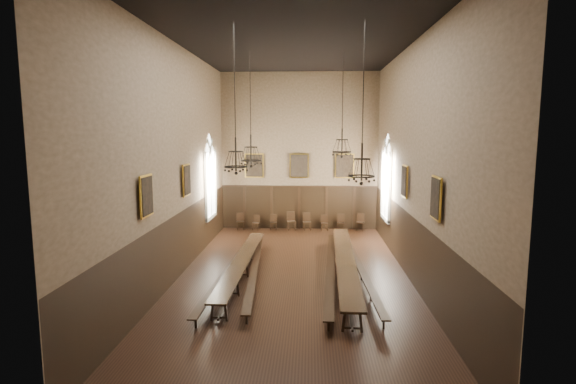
# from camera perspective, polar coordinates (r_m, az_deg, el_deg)

# --- Properties ---
(floor) EXTENTS (9.00, 18.00, 0.02)m
(floor) POSITION_cam_1_polar(r_m,az_deg,el_deg) (17.82, 0.66, -10.86)
(floor) COLOR black
(floor) RESTS_ON ground
(ceiling) EXTENTS (9.00, 18.00, 0.02)m
(ceiling) POSITION_cam_1_polar(r_m,az_deg,el_deg) (17.22, 0.71, 18.92)
(ceiling) COLOR black
(ceiling) RESTS_ON ground
(wall_back) EXTENTS (9.00, 0.02, 9.00)m
(wall_back) POSITION_cam_1_polar(r_m,az_deg,el_deg) (25.92, 1.44, 5.14)
(wall_back) COLOR #826850
(wall_back) RESTS_ON ground
(wall_front) EXTENTS (9.00, 0.02, 9.00)m
(wall_front) POSITION_cam_1_polar(r_m,az_deg,el_deg) (7.98, -1.77, -0.69)
(wall_front) COLOR #826850
(wall_front) RESTS_ON ground
(wall_left) EXTENTS (0.02, 18.00, 9.00)m
(wall_left) POSITION_cam_1_polar(r_m,az_deg,el_deg) (17.68, -14.12, 3.71)
(wall_left) COLOR #826850
(wall_left) RESTS_ON ground
(wall_right) EXTENTS (0.02, 18.00, 9.00)m
(wall_right) POSITION_cam_1_polar(r_m,az_deg,el_deg) (17.35, 15.76, 3.58)
(wall_right) COLOR #826850
(wall_right) RESTS_ON ground
(wainscot_panelling) EXTENTS (9.00, 18.00, 2.50)m
(wainscot_panelling) POSITION_cam_1_polar(r_m,az_deg,el_deg) (17.46, 0.66, -6.93)
(wainscot_panelling) COLOR black
(wainscot_panelling) RESTS_ON floor
(table_left) EXTENTS (0.78, 9.13, 0.71)m
(table_left) POSITION_cam_1_polar(r_m,az_deg,el_deg) (17.87, -5.88, -9.61)
(table_left) COLOR black
(table_left) RESTS_ON floor
(table_right) EXTENTS (1.05, 10.47, 0.82)m
(table_right) POSITION_cam_1_polar(r_m,az_deg,el_deg) (17.75, 7.22, -9.58)
(table_right) COLOR black
(table_right) RESTS_ON floor
(bench_left_outer) EXTENTS (0.65, 9.57, 0.43)m
(bench_left_outer) POSITION_cam_1_polar(r_m,az_deg,el_deg) (17.75, -7.54, -10.04)
(bench_left_outer) COLOR black
(bench_left_outer) RESTS_ON floor
(bench_left_inner) EXTENTS (0.96, 9.81, 0.44)m
(bench_left_inner) POSITION_cam_1_polar(r_m,az_deg,el_deg) (18.04, -4.21, -9.67)
(bench_left_inner) COLOR black
(bench_left_inner) RESTS_ON floor
(bench_right_inner) EXTENTS (0.90, 10.49, 0.47)m
(bench_right_inner) POSITION_cam_1_polar(r_m,az_deg,el_deg) (17.88, 5.43, -9.78)
(bench_right_inner) COLOR black
(bench_right_inner) RESTS_ON floor
(bench_right_outer) EXTENTS (0.62, 9.31, 0.42)m
(bench_right_outer) POSITION_cam_1_polar(r_m,az_deg,el_deg) (17.69, 9.32, -10.16)
(bench_right_outer) COLOR black
(bench_right_outer) RESTS_ON floor
(chair_0) EXTENTS (0.51, 0.51, 0.97)m
(chair_0) POSITION_cam_1_polar(r_m,az_deg,el_deg) (26.28, -6.05, -4.12)
(chair_0) COLOR black
(chair_0) RESTS_ON floor
(chair_1) EXTENTS (0.46, 0.46, 0.86)m
(chair_1) POSITION_cam_1_polar(r_m,az_deg,el_deg) (26.10, -4.07, -4.25)
(chair_1) COLOR black
(chair_1) RESTS_ON floor
(chair_2) EXTENTS (0.40, 0.40, 0.88)m
(chair_2) POSITION_cam_1_polar(r_m,az_deg,el_deg) (26.10, -1.87, -4.23)
(chair_2) COLOR black
(chair_2) RESTS_ON floor
(chair_3) EXTENTS (0.54, 0.54, 1.04)m
(chair_3) POSITION_cam_1_polar(r_m,az_deg,el_deg) (26.02, 0.44, -4.15)
(chair_3) COLOR black
(chair_3) RESTS_ON floor
(chair_4) EXTENTS (0.49, 0.49, 0.98)m
(chair_4) POSITION_cam_1_polar(r_m,az_deg,el_deg) (26.04, 2.44, -4.19)
(chair_4) COLOR black
(chair_4) RESTS_ON floor
(chair_5) EXTENTS (0.40, 0.40, 0.88)m
(chair_5) POSITION_cam_1_polar(r_m,az_deg,el_deg) (25.97, 4.66, -4.31)
(chair_5) COLOR black
(chair_5) RESTS_ON floor
(chair_6) EXTENTS (0.44, 0.44, 0.95)m
(chair_6) POSITION_cam_1_polar(r_m,az_deg,el_deg) (26.02, 6.72, -4.27)
(chair_6) COLOR black
(chair_6) RESTS_ON floor
(chair_7) EXTENTS (0.54, 0.54, 0.99)m
(chair_7) POSITION_cam_1_polar(r_m,az_deg,el_deg) (26.16, 9.12, -4.22)
(chair_7) COLOR black
(chair_7) RESTS_ON floor
(chandelier_back_left) EXTENTS (0.90, 0.90, 4.75)m
(chandelier_back_left) POSITION_cam_1_polar(r_m,az_deg,el_deg) (19.53, -4.73, 4.87)
(chandelier_back_left) COLOR black
(chandelier_back_left) RESTS_ON ceiling
(chandelier_back_right) EXTENTS (0.82, 0.82, 4.37)m
(chandelier_back_right) POSITION_cam_1_polar(r_m,az_deg,el_deg) (19.66, 6.86, 5.95)
(chandelier_back_right) COLOR black
(chandelier_back_right) RESTS_ON ceiling
(chandelier_front_left) EXTENTS (0.75, 0.75, 4.59)m
(chandelier_front_left) POSITION_cam_1_polar(r_m,az_deg,el_deg) (14.42, -6.65, 4.57)
(chandelier_front_left) COLOR black
(chandelier_front_left) RESTS_ON ceiling
(chandelier_front_right) EXTENTS (0.84, 0.84, 4.88)m
(chandelier_front_right) POSITION_cam_1_polar(r_m,az_deg,el_deg) (14.27, 9.34, 3.30)
(chandelier_front_right) COLOR black
(chandelier_front_right) RESTS_ON ceiling
(portrait_back_0) EXTENTS (1.10, 0.12, 1.40)m
(portrait_back_0) POSITION_cam_1_polar(r_m,az_deg,el_deg) (26.03, -4.31, 3.37)
(portrait_back_0) COLOR gold
(portrait_back_0) RESTS_ON wall_back
(portrait_back_1) EXTENTS (1.10, 0.12, 1.40)m
(portrait_back_1) POSITION_cam_1_polar(r_m,az_deg,el_deg) (25.84, 1.43, 3.36)
(portrait_back_1) COLOR gold
(portrait_back_1) RESTS_ON wall_back
(portrait_back_2) EXTENTS (1.10, 0.12, 1.40)m
(portrait_back_2) POSITION_cam_1_polar(r_m,az_deg,el_deg) (25.91, 7.19, 3.31)
(portrait_back_2) COLOR gold
(portrait_back_2) RESTS_ON wall_back
(portrait_left_0) EXTENTS (0.12, 1.00, 1.30)m
(portrait_left_0) POSITION_cam_1_polar(r_m,az_deg,el_deg) (18.67, -12.76, 1.48)
(portrait_left_0) COLOR gold
(portrait_left_0) RESTS_ON wall_left
(portrait_left_1) EXTENTS (0.12, 1.00, 1.30)m
(portrait_left_1) POSITION_cam_1_polar(r_m,az_deg,el_deg) (14.42, -17.55, -0.48)
(portrait_left_1) COLOR gold
(portrait_left_1) RESTS_ON wall_left
(portrait_right_0) EXTENTS (0.12, 1.00, 1.30)m
(portrait_right_0) POSITION_cam_1_polar(r_m,az_deg,el_deg) (18.37, 14.59, 1.33)
(portrait_right_0) COLOR gold
(portrait_right_0) RESTS_ON wall_right
(portrait_right_1) EXTENTS (0.12, 1.00, 1.30)m
(portrait_right_1) POSITION_cam_1_polar(r_m,az_deg,el_deg) (14.03, 18.29, -0.73)
(portrait_right_1) COLOR gold
(portrait_right_1) RESTS_ON wall_right
(window_right) EXTENTS (0.20, 2.20, 4.60)m
(window_right) POSITION_cam_1_polar(r_m,az_deg,el_deg) (22.81, 12.41, 1.84)
(window_right) COLOR white
(window_right) RESTS_ON wall_right
(window_left) EXTENTS (0.20, 2.20, 4.60)m
(window_left) POSITION_cam_1_polar(r_m,az_deg,el_deg) (23.06, -9.87, 1.97)
(window_left) COLOR white
(window_left) RESTS_ON wall_left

